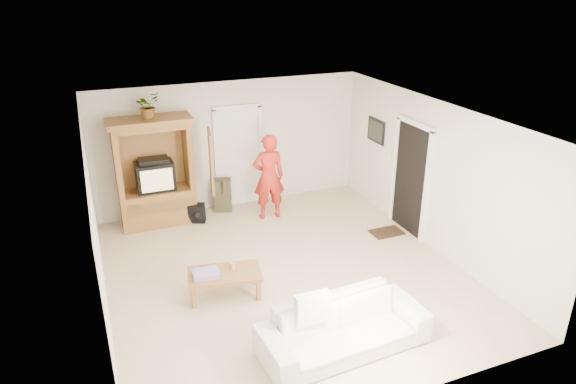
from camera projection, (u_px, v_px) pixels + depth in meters
name	position (u px, v px, depth m)	size (l,w,h in m)	color
floor	(285.00, 273.00, 8.37)	(6.00, 6.00, 0.00)	tan
ceiling	(285.00, 117.00, 7.36)	(6.00, 6.00, 0.00)	white
wall_back	(231.00, 145.00, 10.43)	(5.50, 5.50, 0.00)	silver
wall_front	(392.00, 308.00, 5.30)	(5.50, 5.50, 0.00)	silver
wall_left	(96.00, 230.00, 6.92)	(6.00, 6.00, 0.00)	silver
wall_right	(434.00, 176.00, 8.82)	(6.00, 6.00, 0.00)	silver
armoire	(157.00, 179.00, 9.75)	(1.82, 1.14, 2.10)	olive
door_back	(239.00, 158.00, 10.57)	(0.85, 0.05, 2.04)	white
doorway_right	(411.00, 179.00, 9.43)	(0.05, 0.90, 2.04)	black
framed_picture	(376.00, 131.00, 10.32)	(0.03, 0.60, 0.48)	black
doormat	(387.00, 232.00, 9.67)	(0.60, 0.40, 0.02)	#382316
plant	(148.00, 106.00, 9.16)	(0.42, 0.36, 0.47)	#4C7238
man	(269.00, 177.00, 9.99)	(0.63, 0.41, 1.72)	red
sofa	(344.00, 327.00, 6.55)	(2.19, 0.86, 0.64)	silver
coffee_table	(225.00, 275.00, 7.64)	(1.17, 0.77, 0.40)	olive
towel	(206.00, 274.00, 7.51)	(0.38, 0.28, 0.08)	#FF54B4
candle	(233.00, 266.00, 7.69)	(0.08, 0.08, 0.10)	tan
backpack_black	(197.00, 213.00, 10.01)	(0.31, 0.18, 0.39)	black
backpack_olive	(223.00, 195.00, 10.49)	(0.36, 0.26, 0.68)	#47442B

